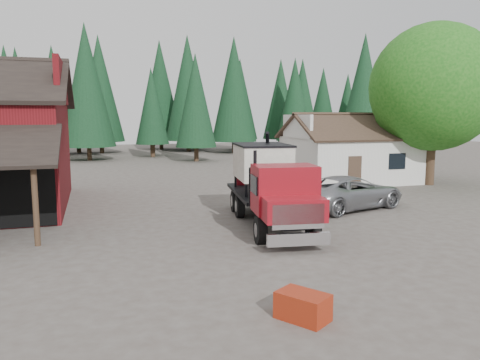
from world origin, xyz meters
name	(u,v)px	position (x,y,z in m)	size (l,w,h in m)	color
ground	(211,248)	(0.00, 0.00, 0.00)	(120.00, 120.00, 0.00)	#4C433C
farmhouse	(351,157)	(13.00, 13.00, 1.67)	(8.60, 6.42, 4.65)	silver
deciduous_tree	(434,92)	(17.01, 9.97, 5.91)	(8.00, 8.00, 10.20)	#382619
conifer_backdrop	(125,153)	(0.00, 42.00, 0.00)	(76.00, 16.00, 16.00)	black
near_pine_b	(196,100)	(6.00, 30.00, 5.89)	(3.96, 3.96, 10.40)	#382619
near_pine_c	(364,90)	(22.00, 26.00, 6.89)	(4.84, 4.84, 12.40)	#382619
near_pine_d	(86,85)	(-4.00, 34.00, 7.39)	(5.28, 5.28, 13.40)	#382619
feed_truck	(270,183)	(3.09, 2.57, 1.75)	(3.33, 8.51, 3.74)	black
silver_car	(349,192)	(8.00, 4.66, 0.79)	(2.63, 5.70, 1.58)	#9C9EA3
equip_box	(303,306)	(0.56, -6.00, 0.30)	(0.70, 1.10, 0.60)	maroon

